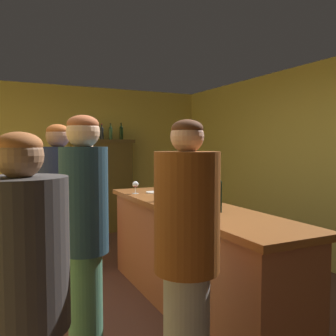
{
  "coord_description": "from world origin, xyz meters",
  "views": [
    {
      "loc": [
        -0.94,
        -2.87,
        1.54
      ],
      "look_at": [
        0.5,
        0.1,
        1.34
      ],
      "focal_mm": 37.89,
      "sensor_mm": 36.0,
      "label": 1
    }
  ],
  "objects_px": {
    "bar_counter": "(189,256)",
    "display_bottle_midleft": "(90,132)",
    "wine_bottle_pinot": "(163,187)",
    "patron_tall": "(85,234)",
    "patron_by_cabinet": "(59,216)",
    "display_bottle_center": "(102,132)",
    "display_bottle_right": "(121,132)",
    "wine_glass_front": "(174,197)",
    "display_cabinet": "(102,184)",
    "display_bottle_midright": "(111,132)",
    "patron_redhead": "(86,199)",
    "patron_in_grey": "(187,258)",
    "wine_glass_mid": "(194,197)",
    "wine_glass_rear": "(135,185)",
    "wine_bottle_malbec": "(178,189)",
    "display_bottle_left": "(82,130)",
    "flower_arrangement": "(199,187)",
    "cheese_plate": "(153,192)",
    "patron_near_entrance": "(24,314)",
    "wine_bottle_chardonnay": "(218,194)",
    "wine_bottle_rose": "(185,187)"
  },
  "relations": [
    {
      "from": "bar_counter",
      "to": "display_bottle_midleft",
      "type": "distance_m",
      "value": 3.58
    },
    {
      "from": "bar_counter",
      "to": "wine_bottle_pinot",
      "type": "relative_size",
      "value": 8.94
    },
    {
      "from": "patron_tall",
      "to": "patron_by_cabinet",
      "type": "height_order",
      "value": "patron_tall"
    },
    {
      "from": "display_bottle_center",
      "to": "display_bottle_right",
      "type": "distance_m",
      "value": 0.36
    },
    {
      "from": "wine_glass_front",
      "to": "display_bottle_midleft",
      "type": "bearing_deg",
      "value": 88.5
    },
    {
      "from": "display_cabinet",
      "to": "display_bottle_midright",
      "type": "xyz_separation_m",
      "value": [
        0.17,
        -0.0,
        0.92
      ]
    },
    {
      "from": "patron_tall",
      "to": "patron_by_cabinet",
      "type": "distance_m",
      "value": 0.83
    },
    {
      "from": "display_bottle_midleft",
      "to": "patron_redhead",
      "type": "relative_size",
      "value": 0.18
    },
    {
      "from": "display_bottle_right",
      "to": "patron_in_grey",
      "type": "bearing_deg",
      "value": -103.96
    },
    {
      "from": "display_bottle_center",
      "to": "patron_in_grey",
      "type": "relative_size",
      "value": 0.17
    },
    {
      "from": "display_bottle_midright",
      "to": "patron_tall",
      "type": "relative_size",
      "value": 0.17
    },
    {
      "from": "wine_glass_mid",
      "to": "wine_glass_rear",
      "type": "distance_m",
      "value": 1.2
    },
    {
      "from": "wine_bottle_malbec",
      "to": "wine_glass_rear",
      "type": "height_order",
      "value": "wine_bottle_malbec"
    },
    {
      "from": "bar_counter",
      "to": "display_bottle_center",
      "type": "distance_m",
      "value": 3.58
    },
    {
      "from": "wine_bottle_malbec",
      "to": "display_bottle_left",
      "type": "bearing_deg",
      "value": 93.01
    },
    {
      "from": "flower_arrangement",
      "to": "patron_in_grey",
      "type": "xyz_separation_m",
      "value": [
        -0.67,
        -1.0,
        -0.26
      ]
    },
    {
      "from": "display_cabinet",
      "to": "display_bottle_right",
      "type": "height_order",
      "value": "display_bottle_right"
    },
    {
      "from": "patron_tall",
      "to": "patron_in_grey",
      "type": "distance_m",
      "value": 0.71
    },
    {
      "from": "wine_bottle_malbec",
      "to": "wine_glass_front",
      "type": "xyz_separation_m",
      "value": [
        -0.11,
        -0.16,
        -0.04
      ]
    },
    {
      "from": "wine_bottle_pinot",
      "to": "cheese_plate",
      "type": "relative_size",
      "value": 1.8
    },
    {
      "from": "flower_arrangement",
      "to": "patron_near_entrance",
      "type": "height_order",
      "value": "patron_near_entrance"
    },
    {
      "from": "bar_counter",
      "to": "patron_near_entrance",
      "type": "xyz_separation_m",
      "value": [
        -1.53,
        -1.37,
        0.37
      ]
    },
    {
      "from": "patron_by_cabinet",
      "to": "wine_bottle_chardonnay",
      "type": "bearing_deg",
      "value": -34.25
    },
    {
      "from": "flower_arrangement",
      "to": "wine_bottle_pinot",
      "type": "bearing_deg",
      "value": 104.45
    },
    {
      "from": "cheese_plate",
      "to": "display_bottle_left",
      "type": "distance_m",
      "value": 2.61
    },
    {
      "from": "wine_glass_rear",
      "to": "patron_in_grey",
      "type": "distance_m",
      "value": 2.12
    },
    {
      "from": "display_cabinet",
      "to": "wine_bottle_rose",
      "type": "distance_m",
      "value": 3.1
    },
    {
      "from": "cheese_plate",
      "to": "patron_in_grey",
      "type": "relative_size",
      "value": 0.1
    },
    {
      "from": "cheese_plate",
      "to": "patron_redhead",
      "type": "height_order",
      "value": "patron_redhead"
    },
    {
      "from": "display_bottle_midright",
      "to": "patron_in_grey",
      "type": "xyz_separation_m",
      "value": [
        -0.92,
        -4.5,
        -0.86
      ]
    },
    {
      "from": "flower_arrangement",
      "to": "wine_bottle_chardonnay",
      "type": "bearing_deg",
      "value": -87.6
    },
    {
      "from": "wine_bottle_chardonnay",
      "to": "flower_arrangement",
      "type": "relative_size",
      "value": 0.94
    },
    {
      "from": "wine_bottle_pinot",
      "to": "display_bottle_midleft",
      "type": "distance_m",
      "value": 3.1
    },
    {
      "from": "wine_glass_mid",
      "to": "cheese_plate",
      "type": "distance_m",
      "value": 1.19
    },
    {
      "from": "display_cabinet",
      "to": "display_bottle_left",
      "type": "distance_m",
      "value": 1.01
    },
    {
      "from": "wine_bottle_rose",
      "to": "wine_bottle_chardonnay",
      "type": "xyz_separation_m",
      "value": [
        -0.08,
        -0.71,
        0.02
      ]
    },
    {
      "from": "cheese_plate",
      "to": "patron_tall",
      "type": "xyz_separation_m",
      "value": [
        -1.13,
        -1.48,
        -0.03
      ]
    },
    {
      "from": "patron_redhead",
      "to": "patron_in_grey",
      "type": "relative_size",
      "value": 0.97
    },
    {
      "from": "display_bottle_left",
      "to": "display_bottle_midleft",
      "type": "xyz_separation_m",
      "value": [
        0.15,
        0.0,
        -0.03
      ]
    },
    {
      "from": "wine_bottle_malbec",
      "to": "display_bottle_left",
      "type": "distance_m",
      "value": 3.36
    },
    {
      "from": "flower_arrangement",
      "to": "bar_counter",
      "type": "bearing_deg",
      "value": 88.62
    },
    {
      "from": "wine_glass_front",
      "to": "display_bottle_left",
      "type": "height_order",
      "value": "display_bottle_left"
    },
    {
      "from": "display_bottle_center",
      "to": "display_bottle_right",
      "type": "relative_size",
      "value": 0.91
    },
    {
      "from": "patron_redhead",
      "to": "cheese_plate",
      "type": "bearing_deg",
      "value": 14.58
    },
    {
      "from": "flower_arrangement",
      "to": "display_bottle_right",
      "type": "relative_size",
      "value": 1.23
    },
    {
      "from": "wine_bottle_pinot",
      "to": "display_bottle_center",
      "type": "height_order",
      "value": "display_bottle_center"
    },
    {
      "from": "patron_redhead",
      "to": "display_bottle_midleft",
      "type": "bearing_deg",
      "value": 129.56
    },
    {
      "from": "display_bottle_midleft",
      "to": "wine_bottle_malbec",
      "type": "bearing_deg",
      "value": -89.6
    },
    {
      "from": "wine_bottle_chardonnay",
      "to": "flower_arrangement",
      "type": "height_order",
      "value": "flower_arrangement"
    },
    {
      "from": "flower_arrangement",
      "to": "patron_by_cabinet",
      "type": "relative_size",
      "value": 0.22
    }
  ]
}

